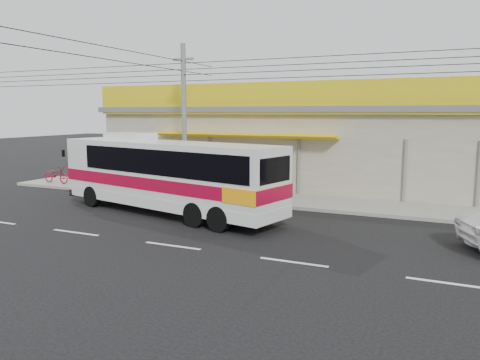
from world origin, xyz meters
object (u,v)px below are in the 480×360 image
(coach_bus, at_px, (169,172))
(motorbike_red, at_px, (56,175))
(utility_pole, at_px, (183,71))
(motorbike_dark, at_px, (88,172))

(coach_bus, height_order, motorbike_red, coach_bus)
(utility_pole, bearing_deg, motorbike_red, -179.00)
(motorbike_red, relative_size, motorbike_dark, 1.12)
(motorbike_dark, xyz_separation_m, utility_pole, (7.49, -1.28, 5.53))
(coach_bus, bearing_deg, motorbike_red, 172.77)
(motorbike_red, distance_m, motorbike_dark, 1.76)
(motorbike_dark, relative_size, utility_pole, 0.05)
(motorbike_red, xyz_separation_m, utility_pole, (8.53, 0.15, 5.54))
(coach_bus, xyz_separation_m, motorbike_red, (-10.16, 3.80, -1.13))
(motorbike_red, bearing_deg, motorbike_dark, -31.42)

